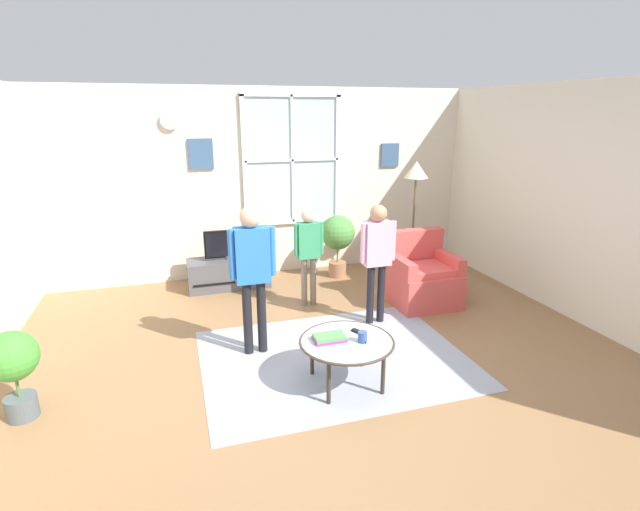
% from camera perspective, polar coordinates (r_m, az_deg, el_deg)
% --- Properties ---
extents(ground_plane, '(6.56, 6.33, 0.02)m').
position_cam_1_polar(ground_plane, '(4.59, 1.23, -13.18)').
color(ground_plane, olive).
extents(back_wall, '(5.96, 0.17, 2.61)m').
position_cam_1_polar(back_wall, '(6.87, -6.39, 8.69)').
color(back_wall, beige).
rests_on(back_wall, ground_plane).
extents(side_wall_right, '(0.12, 5.73, 2.61)m').
position_cam_1_polar(side_wall_right, '(5.80, 31.25, 4.68)').
color(side_wall_right, beige).
rests_on(side_wall_right, ground_plane).
extents(area_rug, '(2.49, 1.94, 0.01)m').
position_cam_1_polar(area_rug, '(4.71, 1.69, -12.13)').
color(area_rug, '#999EAD').
rests_on(area_rug, ground_plane).
extents(tv_stand, '(1.07, 0.44, 0.40)m').
position_cam_1_polar(tv_stand, '(6.53, -10.83, -2.08)').
color(tv_stand, '#4C4C51').
rests_on(tv_stand, ground_plane).
extents(television, '(0.60, 0.08, 0.40)m').
position_cam_1_polar(television, '(6.41, -11.02, 1.36)').
color(television, '#4C4C4C').
rests_on(television, tv_stand).
extents(armchair, '(0.76, 0.74, 0.87)m').
position_cam_1_polar(armchair, '(6.00, 12.02, -2.57)').
color(armchair, '#D14C47').
rests_on(armchair, ground_plane).
extents(coffee_table, '(0.82, 0.82, 0.42)m').
position_cam_1_polar(coffee_table, '(4.14, 3.20, -10.40)').
color(coffee_table, '#99B2B7').
rests_on(coffee_table, ground_plane).
extents(book_stack, '(0.27, 0.17, 0.05)m').
position_cam_1_polar(book_stack, '(4.12, 1.13, -9.78)').
color(book_stack, '#B9379D').
rests_on(book_stack, coffee_table).
extents(cup, '(0.08, 0.08, 0.09)m').
position_cam_1_polar(cup, '(4.10, 5.10, -9.65)').
color(cup, '#334C8C').
rests_on(cup, coffee_table).
extents(remote_near_books, '(0.10, 0.14, 0.02)m').
position_cam_1_polar(remote_near_books, '(4.26, 4.64, -9.07)').
color(remote_near_books, black).
rests_on(remote_near_books, coffee_table).
extents(remote_near_cup, '(0.08, 0.15, 0.02)m').
position_cam_1_polar(remote_near_cup, '(4.15, 5.18, -9.87)').
color(remote_near_cup, black).
rests_on(remote_near_cup, coffee_table).
extents(person_blue_shirt, '(0.44, 0.20, 1.47)m').
position_cam_1_polar(person_blue_shirt, '(4.51, -8.07, -0.97)').
color(person_blue_shirt, black).
rests_on(person_blue_shirt, ground_plane).
extents(person_green_shirt, '(0.36, 0.16, 1.20)m').
position_cam_1_polar(person_green_shirt, '(5.66, -1.39, 1.15)').
color(person_green_shirt, '#726656').
rests_on(person_green_shirt, ground_plane).
extents(person_pink_shirt, '(0.40, 0.18, 1.34)m').
position_cam_1_polar(person_pink_shirt, '(5.19, 6.85, 0.60)').
color(person_pink_shirt, black).
rests_on(person_pink_shirt, ground_plane).
extents(potted_plant_by_window, '(0.49, 0.49, 0.89)m').
position_cam_1_polar(potted_plant_by_window, '(6.73, 2.12, 2.30)').
color(potted_plant_by_window, '#9E6B4C').
rests_on(potted_plant_by_window, ground_plane).
extents(potted_plant_corner, '(0.38, 0.38, 0.72)m').
position_cam_1_polar(potted_plant_corner, '(4.35, -32.80, -10.82)').
color(potted_plant_corner, '#4C565B').
rests_on(potted_plant_corner, ground_plane).
extents(floor_lamp, '(0.32, 0.32, 1.65)m').
position_cam_1_polar(floor_lamp, '(6.56, 11.34, 8.63)').
color(floor_lamp, black).
rests_on(floor_lamp, ground_plane).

